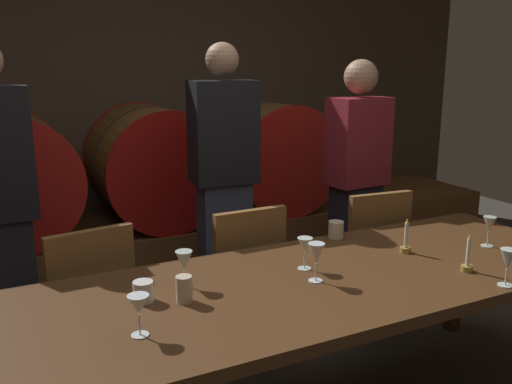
{
  "coord_description": "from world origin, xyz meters",
  "views": [
    {
      "loc": [
        -1.1,
        -1.83,
        1.62
      ],
      "look_at": [
        0.05,
        0.46,
        1.0
      ],
      "focal_mm": 38.31,
      "sensor_mm": 36.0,
      "label": 1
    }
  ],
  "objects_px": {
    "candle_left": "(406,243)",
    "chair_right": "(368,252)",
    "wine_glass_left": "(184,262)",
    "cup_left": "(143,291)",
    "chair_center": "(242,275)",
    "guest_right": "(356,181)",
    "wine_barrel_right": "(268,155)",
    "wine_glass_center_left": "(316,254)",
    "guest_center": "(224,185)",
    "wine_barrel_center": "(154,165)",
    "cup_right": "(336,230)",
    "wine_glass_far_right": "(489,225)",
    "wine_barrel_left": "(9,177)",
    "wine_glass_far_left": "(139,306)",
    "wine_glass_center_right": "(305,247)",
    "cup_center": "(184,289)",
    "candle_right": "(467,261)",
    "wine_glass_right": "(508,260)",
    "dining_table": "(312,292)",
    "chair_left": "(87,303)"
  },
  "relations": [
    {
      "from": "candle_left",
      "to": "cup_left",
      "type": "bearing_deg",
      "value": 178.93
    },
    {
      "from": "guest_right",
      "to": "wine_glass_center_right",
      "type": "relative_size",
      "value": 11.28
    },
    {
      "from": "wine_glass_far_left",
      "to": "wine_glass_left",
      "type": "bearing_deg",
      "value": 50.1
    },
    {
      "from": "chair_right",
      "to": "wine_glass_far_left",
      "type": "xyz_separation_m",
      "value": [
        -1.6,
        -0.82,
        0.34
      ]
    },
    {
      "from": "wine_barrel_left",
      "to": "wine_glass_far_right",
      "type": "bearing_deg",
      "value": -45.99
    },
    {
      "from": "wine_barrel_left",
      "to": "wine_glass_right",
      "type": "distance_m",
      "value": 3.04
    },
    {
      "from": "wine_barrel_right",
      "to": "wine_glass_center_left",
      "type": "xyz_separation_m",
      "value": [
        -0.89,
        -2.12,
        -0.02
      ]
    },
    {
      "from": "wine_glass_left",
      "to": "cup_left",
      "type": "distance_m",
      "value": 0.21
    },
    {
      "from": "chair_left",
      "to": "wine_glass_right",
      "type": "distance_m",
      "value": 1.89
    },
    {
      "from": "guest_center",
      "to": "cup_left",
      "type": "bearing_deg",
      "value": 57.4
    },
    {
      "from": "guest_center",
      "to": "guest_right",
      "type": "distance_m",
      "value": 0.92
    },
    {
      "from": "chair_left",
      "to": "guest_right",
      "type": "xyz_separation_m",
      "value": [
        1.82,
        0.35,
        0.35
      ]
    },
    {
      "from": "candle_right",
      "to": "cup_center",
      "type": "distance_m",
      "value": 1.23
    },
    {
      "from": "wine_glass_center_left",
      "to": "cup_center",
      "type": "xyz_separation_m",
      "value": [
        -0.55,
        0.06,
        -0.07
      ]
    },
    {
      "from": "chair_right",
      "to": "wine_glass_far_left",
      "type": "distance_m",
      "value": 1.83
    },
    {
      "from": "wine_barrel_left",
      "to": "guest_center",
      "type": "height_order",
      "value": "guest_center"
    },
    {
      "from": "wine_barrel_right",
      "to": "wine_glass_far_right",
      "type": "relative_size",
      "value": 5.72
    },
    {
      "from": "wine_glass_center_right",
      "to": "wine_glass_far_left",
      "type": "bearing_deg",
      "value": -161.65
    },
    {
      "from": "chair_left",
      "to": "wine_glass_far_left",
      "type": "bearing_deg",
      "value": 84.3
    },
    {
      "from": "wine_barrel_center",
      "to": "chair_left",
      "type": "relative_size",
      "value": 0.99
    },
    {
      "from": "wine_glass_center_left",
      "to": "cup_right",
      "type": "relative_size",
      "value": 1.88
    },
    {
      "from": "guest_right",
      "to": "wine_glass_left",
      "type": "relative_size",
      "value": 10.78
    },
    {
      "from": "candle_left",
      "to": "wine_glass_center_left",
      "type": "distance_m",
      "value": 0.59
    },
    {
      "from": "chair_center",
      "to": "wine_glass_left",
      "type": "height_order",
      "value": "chair_center"
    },
    {
      "from": "dining_table",
      "to": "chair_right",
      "type": "distance_m",
      "value": 1.07
    },
    {
      "from": "guest_right",
      "to": "wine_glass_right",
      "type": "height_order",
      "value": "guest_right"
    },
    {
      "from": "wine_glass_far_right",
      "to": "cup_right",
      "type": "bearing_deg",
      "value": 143.27
    },
    {
      "from": "wine_barrel_left",
      "to": "guest_center",
      "type": "bearing_deg",
      "value": -39.42
    },
    {
      "from": "wine_barrel_right",
      "to": "chair_left",
      "type": "height_order",
      "value": "wine_barrel_right"
    },
    {
      "from": "wine_glass_left",
      "to": "cup_right",
      "type": "xyz_separation_m",
      "value": [
        0.91,
        0.24,
        -0.06
      ]
    },
    {
      "from": "wine_glass_center_left",
      "to": "chair_right",
      "type": "bearing_deg",
      "value": 40.05
    },
    {
      "from": "wine_barrel_left",
      "to": "candle_right",
      "type": "xyz_separation_m",
      "value": [
        1.71,
        -2.32,
        -0.1
      ]
    },
    {
      "from": "wine_barrel_right",
      "to": "guest_center",
      "type": "height_order",
      "value": "guest_center"
    },
    {
      "from": "chair_center",
      "to": "wine_glass_center_right",
      "type": "relative_size",
      "value": 6.11
    },
    {
      "from": "candle_right",
      "to": "wine_glass_far_right",
      "type": "distance_m",
      "value": 0.4
    },
    {
      "from": "wine_barrel_center",
      "to": "dining_table",
      "type": "xyz_separation_m",
      "value": [
        0.07,
        -2.09,
        -0.2
      ]
    },
    {
      "from": "chair_center",
      "to": "guest_right",
      "type": "xyz_separation_m",
      "value": [
        1.01,
        0.37,
        0.35
      ]
    },
    {
      "from": "candle_left",
      "to": "wine_glass_left",
      "type": "relative_size",
      "value": 1.14
    },
    {
      "from": "candle_right",
      "to": "guest_center",
      "type": "bearing_deg",
      "value": 112.15
    },
    {
      "from": "wine_glass_far_left",
      "to": "chair_left",
      "type": "bearing_deg",
      "value": 92.81
    },
    {
      "from": "candle_left",
      "to": "chair_right",
      "type": "bearing_deg",
      "value": 67.05
    },
    {
      "from": "wine_barrel_left",
      "to": "wine_glass_far_left",
      "type": "xyz_separation_m",
      "value": [
        0.28,
        -2.25,
        -0.03
      ]
    },
    {
      "from": "chair_right",
      "to": "wine_glass_center_right",
      "type": "relative_size",
      "value": 6.11
    },
    {
      "from": "wine_barrel_center",
      "to": "chair_center",
      "type": "distance_m",
      "value": 1.46
    },
    {
      "from": "wine_barrel_right",
      "to": "cup_left",
      "type": "distance_m",
      "value": 2.54
    },
    {
      "from": "dining_table",
      "to": "guest_center",
      "type": "height_order",
      "value": "guest_center"
    },
    {
      "from": "wine_barrel_left",
      "to": "candle_left",
      "type": "relative_size",
      "value": 5.06
    },
    {
      "from": "wine_glass_center_left",
      "to": "guest_center",
      "type": "bearing_deg",
      "value": 85.51
    },
    {
      "from": "wine_barrel_right",
      "to": "wine_glass_far_left",
      "type": "relative_size",
      "value": 6.0
    },
    {
      "from": "wine_glass_center_right",
      "to": "wine_glass_far_right",
      "type": "height_order",
      "value": "wine_glass_far_right"
    }
  ]
}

